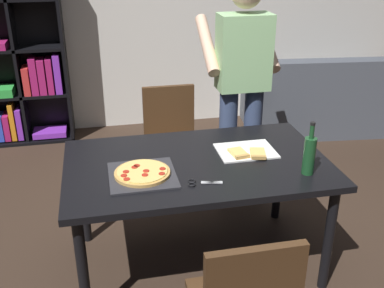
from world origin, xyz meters
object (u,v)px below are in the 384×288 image
at_px(pepperoni_pizza_on_tray, 142,174).
at_px(kitchen_scissors, 199,183).
at_px(dining_table, 197,172).
at_px(person_serving_pizza, 242,82).
at_px(wine_bottle, 309,154).
at_px(chair_far_side, 171,136).
at_px(couch, 325,103).

xyz_separation_m(pepperoni_pizza_on_tray, kitchen_scissors, (0.30, -0.15, -0.01)).
bearing_deg(dining_table, person_serving_pizza, 55.71).
bearing_deg(wine_bottle, chair_far_side, 115.37).
bearing_deg(kitchen_scissors, person_serving_pizza, 61.17).
xyz_separation_m(pepperoni_pizza_on_tray, wine_bottle, (0.93, -0.16, 0.10)).
relative_size(person_serving_pizza, wine_bottle, 5.54).
bearing_deg(person_serving_pizza, kitchen_scissors, -118.83).
relative_size(chair_far_side, wine_bottle, 2.85).
xyz_separation_m(dining_table, pepperoni_pizza_on_tray, (-0.35, -0.11, 0.09)).
relative_size(couch, pepperoni_pizza_on_tray, 4.70).
relative_size(couch, person_serving_pizza, 1.02).
relative_size(dining_table, chair_far_side, 1.77).
distance_m(person_serving_pizza, wine_bottle, 1.03).
bearing_deg(couch, chair_far_side, -151.65).
relative_size(chair_far_side, kitchen_scissors, 4.55).
bearing_deg(pepperoni_pizza_on_tray, person_serving_pizza, 45.18).
xyz_separation_m(couch, wine_bottle, (-1.30, -2.26, 0.57)).
distance_m(pepperoni_pizza_on_tray, wine_bottle, 0.95).
distance_m(chair_far_side, pepperoni_pizza_on_tray, 1.16).
relative_size(dining_table, kitchen_scissors, 8.03).
distance_m(person_serving_pizza, kitchen_scissors, 1.18).
distance_m(dining_table, couch, 2.77).
xyz_separation_m(chair_far_side, person_serving_pizza, (0.51, -0.22, 0.49)).
height_order(chair_far_side, couch, chair_far_side).
distance_m(couch, kitchen_scissors, 3.01).
bearing_deg(person_serving_pizza, chair_far_side, 156.58).
relative_size(person_serving_pizza, pepperoni_pizza_on_tray, 4.61).
height_order(chair_far_side, person_serving_pizza, person_serving_pizza).
relative_size(pepperoni_pizza_on_tray, kitchen_scissors, 1.92).
distance_m(chair_far_side, couch, 2.16).
distance_m(person_serving_pizza, pepperoni_pizza_on_tray, 1.23).
bearing_deg(dining_table, wine_bottle, -25.18).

